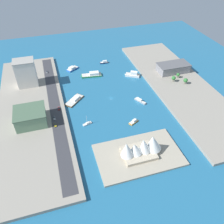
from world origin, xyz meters
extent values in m
plane|color=#23668E|center=(0.00, 0.00, 0.00)|extent=(440.00, 440.00, 0.00)
cube|color=gray|center=(-89.49, 0.00, 1.65)|extent=(70.00, 240.00, 3.29)
cube|color=gray|center=(89.49, 0.00, 1.65)|extent=(70.00, 240.00, 3.29)
cube|color=#A89E89|center=(1.38, 90.25, 1.00)|extent=(74.56, 45.28, 2.00)
cube|color=#38383D|center=(64.76, 0.00, 3.37)|extent=(11.97, 228.00, 0.15)
cube|color=#1E284C|center=(-15.05, -85.32, 0.88)|extent=(11.69, 4.47, 1.76)
cone|color=#1E284C|center=(-8.85, -85.71, 0.88)|extent=(1.68, 1.68, 1.59)
cube|color=white|center=(-16.18, -85.25, 2.88)|extent=(5.88, 3.47, 2.24)
cube|color=beige|center=(-15.05, -85.32, 1.81)|extent=(11.22, 4.30, 0.10)
cube|color=#999EA3|center=(-30.07, 17.07, 0.88)|extent=(9.94, 14.55, 1.75)
cone|color=#999EA3|center=(-33.95, 24.01, 0.88)|extent=(2.15, 2.15, 1.58)
cube|color=white|center=(-29.18, 15.47, 2.76)|extent=(5.65, 7.49, 2.02)
cube|color=beige|center=(-30.07, 17.07, 1.80)|extent=(9.55, 13.96, 0.10)
cube|color=silver|center=(-41.96, -39.36, 1.25)|extent=(20.10, 16.06, 2.51)
cone|color=silver|center=(-33.27, -44.31, 1.25)|extent=(3.08, 3.08, 2.26)
cube|color=white|center=(-43.41, -38.54, 4.69)|extent=(10.32, 8.95, 4.36)
cube|color=beige|center=(-41.96, -39.36, 2.56)|extent=(19.30, 15.42, 0.10)
cube|color=#2D8C4C|center=(10.60, -55.04, 1.10)|extent=(27.27, 11.73, 2.21)
cone|color=#2D8C4C|center=(24.34, -56.55, 1.10)|extent=(2.19, 2.19, 1.99)
cube|color=white|center=(7.02, -54.64, 3.86)|extent=(12.87, 8.65, 3.31)
cube|color=beige|center=(10.60, -55.04, 2.26)|extent=(26.18, 11.26, 0.10)
cube|color=white|center=(36.04, 37.07, 0.65)|extent=(9.66, 5.45, 1.29)
cone|color=white|center=(40.78, 38.46, 0.65)|extent=(1.44, 1.44, 1.16)
cube|color=white|center=(35.54, 36.92, 1.78)|extent=(4.02, 3.21, 0.97)
cube|color=beige|center=(36.04, 37.07, 1.34)|extent=(9.27, 5.23, 0.10)
cylinder|color=silver|center=(36.48, 37.20, 6.60)|extent=(0.24, 0.24, 10.61)
cube|color=brown|center=(42.06, -6.24, 0.76)|extent=(24.45, 24.34, 1.52)
cone|color=brown|center=(51.19, 2.79, 0.76)|extent=(1.93, 1.93, 1.37)
cube|color=white|center=(40.63, -7.66, 2.54)|extent=(11.63, 11.60, 2.04)
cube|color=beige|center=(42.06, -6.24, 1.57)|extent=(23.47, 23.37, 0.10)
cube|color=orange|center=(-9.98, 48.24, 0.70)|extent=(11.14, 8.47, 1.41)
cone|color=orange|center=(-5.03, 50.80, 0.70)|extent=(1.71, 1.71, 1.27)
cube|color=white|center=(-10.96, 47.74, 2.39)|extent=(4.92, 4.24, 1.97)
cube|color=beige|center=(-9.98, 48.24, 1.46)|extent=(10.69, 8.13, 0.10)
cube|color=blue|center=(32.12, -80.21, 0.97)|extent=(17.94, 15.74, 1.95)
cone|color=blue|center=(24.92, -85.18, 0.97)|extent=(2.44, 2.44, 1.75)
cube|color=white|center=(32.95, -79.64, 3.15)|extent=(9.43, 9.14, 2.41)
cube|color=beige|center=(32.12, -80.21, 2.00)|extent=(17.22, 15.11, 0.10)
cube|color=gray|center=(-95.83, -29.86, 8.43)|extent=(40.36, 21.21, 10.27)
cube|color=#59595C|center=(-95.83, -29.86, 13.97)|extent=(41.97, 22.05, 0.80)
cube|color=silver|center=(90.79, -52.06, 19.35)|extent=(23.03, 17.67, 32.11)
cube|color=#9D9992|center=(90.79, -52.06, 35.80)|extent=(23.96, 18.38, 0.80)
cube|color=slate|center=(89.44, 21.49, 10.35)|extent=(29.28, 27.16, 14.11)
cube|color=#47624A|center=(89.44, 21.49, 17.80)|extent=(30.45, 28.24, 0.80)
cylinder|color=black|center=(66.32, -73.66, 3.76)|extent=(0.28, 0.65, 0.64)
cylinder|color=black|center=(67.94, -73.59, 3.76)|extent=(0.28, 0.65, 0.64)
cylinder|color=black|center=(66.49, -77.26, 3.76)|extent=(0.28, 0.65, 0.64)
cylinder|color=black|center=(68.11, -77.18, 3.76)|extent=(0.28, 0.65, 0.64)
cube|color=#B7B7BC|center=(67.22, -75.42, 4.05)|extent=(2.07, 5.23, 0.77)
cube|color=#262D38|center=(67.23, -75.68, 4.75)|extent=(1.74, 2.96, 0.64)
cylinder|color=black|center=(66.40, 23.98, 3.76)|extent=(0.25, 0.64, 0.64)
cylinder|color=black|center=(68.11, 23.99, 3.76)|extent=(0.25, 0.64, 0.64)
cylinder|color=black|center=(66.41, 20.55, 3.76)|extent=(0.25, 0.64, 0.64)
cylinder|color=black|center=(68.12, 20.56, 3.76)|extent=(0.25, 0.64, 0.64)
cube|color=white|center=(67.26, 22.27, 4.06)|extent=(1.93, 4.91, 0.79)
cube|color=#262D38|center=(67.26, 22.02, 4.75)|extent=(1.69, 2.75, 0.59)
cylinder|color=black|center=(66.53, 35.20, 3.76)|extent=(0.28, 0.65, 0.64)
cylinder|color=black|center=(68.29, 35.27, 3.76)|extent=(0.28, 0.65, 0.64)
cylinder|color=black|center=(66.68, 31.73, 3.76)|extent=(0.28, 0.65, 0.64)
cylinder|color=black|center=(68.45, 31.81, 3.76)|extent=(0.28, 0.65, 0.64)
cube|color=yellow|center=(67.49, 33.50, 4.07)|extent=(2.18, 5.04, 0.82)
cube|color=#262D38|center=(67.50, 33.25, 4.75)|extent=(1.85, 2.85, 0.52)
cylinder|color=black|center=(61.73, 6.06, 3.76)|extent=(0.26, 0.65, 0.64)
cylinder|color=black|center=(60.00, 6.09, 3.76)|extent=(0.26, 0.65, 0.64)
cylinder|color=black|center=(61.80, 9.67, 3.76)|extent=(0.26, 0.65, 0.64)
cylinder|color=black|center=(60.08, 9.71, 3.76)|extent=(0.26, 0.65, 0.64)
cube|color=red|center=(60.90, 7.88, 4.02)|extent=(2.04, 5.20, 0.71)
cube|color=#262D38|center=(60.91, 8.14, 4.64)|extent=(1.76, 2.93, 0.54)
cylinder|color=black|center=(57.84, -39.65, 6.04)|extent=(0.18, 0.18, 5.50)
cube|color=black|center=(57.84, -39.65, 9.29)|extent=(0.36, 0.36, 1.00)
sphere|color=red|center=(57.84, -39.65, 9.64)|extent=(0.24, 0.24, 0.24)
sphere|color=yellow|center=(57.84, -39.65, 9.29)|extent=(0.24, 0.24, 0.24)
sphere|color=green|center=(57.84, -39.65, 8.94)|extent=(0.24, 0.24, 0.24)
cube|color=#BCAD93|center=(1.38, 90.25, 3.50)|extent=(28.25, 21.85, 3.00)
cone|color=white|center=(-11.24, 90.25, 12.72)|extent=(15.44, 13.23, 17.28)
cone|color=white|center=(-2.94, 90.25, 12.03)|extent=(13.11, 10.64, 15.82)
cone|color=white|center=(5.24, 90.25, 10.30)|extent=(13.10, 11.16, 12.66)
cone|color=white|center=(12.81, 90.25, 11.95)|extent=(13.01, 11.64, 15.02)
cylinder|color=brown|center=(-94.19, -13.02, 4.67)|extent=(0.50, 0.50, 2.76)
sphere|color=#2D7233|center=(-94.19, -13.02, 7.82)|extent=(4.44, 4.44, 4.44)
cylinder|color=brown|center=(-84.02, -6.27, 4.93)|extent=(0.50, 0.50, 3.27)
sphere|color=#2D7233|center=(-84.02, -6.27, 8.61)|extent=(5.12, 5.12, 5.12)
cylinder|color=brown|center=(-95.60, 2.68, 4.83)|extent=(0.50, 0.50, 3.07)
sphere|color=#2D7233|center=(-95.60, 2.68, 8.51)|extent=(5.36, 5.36, 5.36)
camera|label=1|loc=(62.48, 211.57, 160.23)|focal=37.20mm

